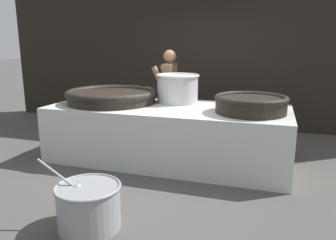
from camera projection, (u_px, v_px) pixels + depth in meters
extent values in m
plane|color=#474442|center=(168.00, 159.00, 5.05)|extent=(60.00, 60.00, 0.00)
cube|color=black|center=(203.00, 20.00, 6.79)|extent=(9.28, 0.24, 4.44)
cube|color=silver|center=(168.00, 133.00, 4.96)|extent=(3.52, 1.44, 0.83)
cylinder|color=black|center=(112.00, 98.00, 5.17)|extent=(1.37, 1.37, 0.15)
torus|color=black|center=(112.00, 93.00, 5.16)|extent=(1.43, 1.43, 0.11)
cylinder|color=black|center=(251.00, 106.00, 4.38)|extent=(0.94, 0.94, 0.20)
torus|color=black|center=(251.00, 98.00, 4.36)|extent=(0.98, 0.98, 0.08)
cylinder|color=#B7B7BC|center=(178.00, 89.00, 5.15)|extent=(0.64, 0.64, 0.43)
torus|color=#B7B7BC|center=(178.00, 76.00, 5.10)|extent=(0.68, 0.68, 0.04)
cylinder|color=#8C6647|center=(168.00, 120.00, 5.88)|extent=(0.12, 0.12, 0.81)
cylinder|color=#8C6647|center=(171.00, 118.00, 6.04)|extent=(0.12, 0.12, 0.81)
cube|color=#4C663F|center=(170.00, 110.00, 5.92)|extent=(0.21, 0.26, 0.53)
cube|color=#8C6647|center=(170.00, 81.00, 5.80)|extent=(0.18, 0.50, 0.60)
cylinder|color=#8C6647|center=(160.00, 82.00, 5.60)|extent=(0.33, 0.12, 0.55)
cylinder|color=#8C6647|center=(168.00, 79.00, 6.06)|extent=(0.33, 0.12, 0.55)
sphere|color=#8C6647|center=(170.00, 56.00, 5.71)|extent=(0.23, 0.23, 0.23)
cylinder|color=gray|center=(89.00, 207.00, 3.13)|extent=(0.60, 0.60, 0.42)
torus|color=gray|center=(88.00, 187.00, 3.08)|extent=(0.63, 0.63, 0.03)
cylinder|color=#6B9347|center=(88.00, 198.00, 3.10)|extent=(0.53, 0.53, 0.10)
sphere|color=gray|center=(78.00, 189.00, 3.11)|extent=(0.11, 0.11, 0.11)
cylinder|color=gray|center=(58.00, 174.00, 3.11)|extent=(0.41, 0.07, 0.30)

